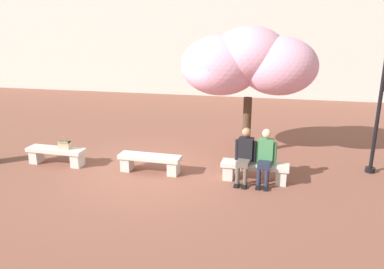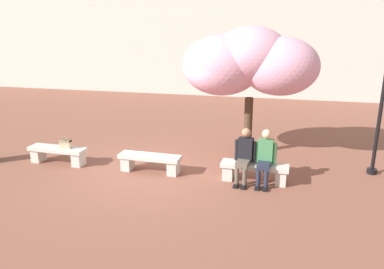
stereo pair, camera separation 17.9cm
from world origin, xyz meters
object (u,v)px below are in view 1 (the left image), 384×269
(stone_bench_near_west, at_px, (150,161))
(person_seated_right, at_px, (265,155))
(lamp_post_with_banner, at_px, (384,81))
(stone_bench_center, at_px, (255,169))
(handbag, at_px, (64,144))
(cherry_tree_main, at_px, (247,62))
(person_seated_left, at_px, (245,153))
(stone_bench_west_end, at_px, (56,154))

(stone_bench_near_west, relative_size, person_seated_right, 1.23)
(person_seated_right, bearing_deg, lamp_post_with_banner, 25.57)
(stone_bench_center, bearing_deg, handbag, -179.93)
(handbag, bearing_deg, cherry_tree_main, 23.11)
(stone_bench_near_west, height_order, stone_bench_center, same)
(person_seated_left, bearing_deg, cherry_tree_main, 95.41)
(stone_bench_near_west, height_order, person_seated_left, person_seated_left)
(stone_bench_near_west, xyz_separation_m, cherry_tree_main, (2.17, 1.92, 2.30))
(stone_bench_west_end, xyz_separation_m, lamp_post_with_banner, (8.04, 1.20, 2.02))
(lamp_post_with_banner, bearing_deg, cherry_tree_main, 167.60)
(person_seated_right, bearing_deg, handbag, 179.47)
(stone_bench_west_end, distance_m, lamp_post_with_banner, 8.38)
(person_seated_right, xyz_separation_m, cherry_tree_main, (-0.65, 1.97, 1.90))
(stone_bench_west_end, bearing_deg, person_seated_left, -0.61)
(person_seated_left, distance_m, person_seated_right, 0.47)
(person_seated_right, bearing_deg, person_seated_left, 179.95)
(person_seated_right, bearing_deg, stone_bench_west_end, 179.44)
(person_seated_right, xyz_separation_m, lamp_post_with_banner, (2.61, 1.25, 1.62))
(stone_bench_west_end, xyz_separation_m, handbag, (0.27, -0.01, 0.28))
(stone_bench_west_end, distance_m, person_seated_right, 5.44)
(person_seated_right, relative_size, lamp_post_with_banner, 0.34)
(stone_bench_near_west, height_order, person_seated_right, person_seated_right)
(stone_bench_west_end, bearing_deg, person_seated_right, -0.56)
(stone_bench_near_west, distance_m, lamp_post_with_banner, 5.93)
(person_seated_left, bearing_deg, handbag, 179.42)
(stone_bench_west_end, height_order, lamp_post_with_banner, lamp_post_with_banner)
(stone_bench_west_end, relative_size, handbag, 4.69)
(person_seated_left, relative_size, lamp_post_with_banner, 0.34)
(stone_bench_center, relative_size, person_seated_right, 1.23)
(person_seated_left, bearing_deg, stone_bench_near_west, 178.71)
(handbag, bearing_deg, stone_bench_near_west, 0.14)
(stone_bench_center, distance_m, handbag, 4.94)
(handbag, bearing_deg, lamp_post_with_banner, 8.80)
(person_seated_right, distance_m, cherry_tree_main, 2.82)
(stone_bench_center, distance_m, person_seated_left, 0.47)
(stone_bench_west_end, distance_m, stone_bench_center, 5.20)
(stone_bench_center, relative_size, person_seated_left, 1.23)
(stone_bench_near_west, bearing_deg, stone_bench_center, 0.00)
(stone_bench_near_west, bearing_deg, stone_bench_west_end, 180.00)
(person_seated_left, height_order, handbag, person_seated_left)
(stone_bench_near_west, bearing_deg, cherry_tree_main, 41.42)
(stone_bench_near_west, xyz_separation_m, person_seated_right, (2.83, -0.05, 0.40))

